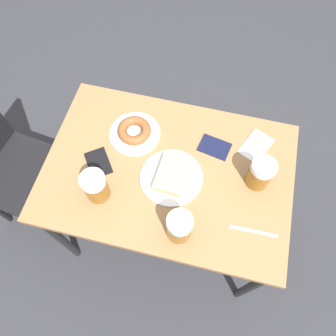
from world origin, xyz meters
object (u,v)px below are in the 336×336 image
(plate_with_cake, at_px, (171,176))
(fork, at_px, (253,231))
(beer_mug_left, at_px, (179,227))
(passport_far_edge, at_px, (98,163))
(beer_mug_right, at_px, (260,173))
(beer_mug_center, at_px, (95,186))
(napkin_folded, at_px, (256,146))
(passport_near_edge, at_px, (215,147))
(plate_with_donut, at_px, (134,132))

(plate_with_cake, relative_size, fork, 1.37)
(beer_mug_left, height_order, passport_far_edge, beer_mug_left)
(beer_mug_right, bearing_deg, beer_mug_center, 108.69)
(napkin_folded, bearing_deg, beer_mug_center, 122.20)
(beer_mug_left, height_order, fork, beer_mug_left)
(beer_mug_left, relative_size, beer_mug_right, 1.00)
(passport_near_edge, distance_m, passport_far_edge, 0.49)
(plate_with_donut, xyz_separation_m, napkin_folded, (0.07, -0.51, -0.02))
(beer_mug_center, height_order, passport_far_edge, beer_mug_center)
(plate_with_cake, bearing_deg, plate_with_donut, 51.00)
(plate_with_donut, bearing_deg, passport_near_edge, -87.11)
(beer_mug_center, bearing_deg, plate_with_donut, -11.45)
(plate_with_cake, distance_m, beer_mug_right, 0.34)
(napkin_folded, distance_m, fork, 0.37)
(beer_mug_right, height_order, fork, beer_mug_right)
(plate_with_cake, bearing_deg, beer_mug_right, -78.49)
(beer_mug_left, height_order, passport_near_edge, beer_mug_left)
(plate_with_donut, bearing_deg, plate_with_cake, -129.00)
(plate_with_cake, relative_size, beer_mug_left, 1.81)
(beer_mug_left, distance_m, napkin_folded, 0.50)
(passport_near_edge, bearing_deg, plate_with_donut, 92.89)
(napkin_folded, distance_m, passport_far_edge, 0.66)
(fork, xyz_separation_m, passport_far_edge, (0.13, 0.66, 0.00))
(beer_mug_center, xyz_separation_m, napkin_folded, (0.36, -0.57, -0.07))
(beer_mug_left, distance_m, beer_mug_right, 0.38)
(plate_with_cake, xyz_separation_m, plate_with_donut, (0.16, 0.20, 0.00))
(plate_with_cake, height_order, beer_mug_left, beer_mug_left)
(beer_mug_left, height_order, beer_mug_right, same)
(plate_with_donut, bearing_deg, passport_far_edge, 148.15)
(napkin_folded, distance_m, passport_near_edge, 0.18)
(plate_with_donut, distance_m, passport_far_edge, 0.20)
(beer_mug_center, height_order, passport_near_edge, beer_mug_center)
(plate_with_donut, xyz_separation_m, beer_mug_center, (-0.30, 0.06, 0.05))
(beer_mug_right, bearing_deg, beer_mug_left, 137.57)
(plate_with_donut, xyz_separation_m, passport_near_edge, (0.02, -0.35, -0.02))
(napkin_folded, height_order, passport_near_edge, passport_near_edge)
(plate_with_donut, relative_size, napkin_folded, 1.27)
(passport_near_edge, bearing_deg, plate_with_cake, 141.36)
(fork, bearing_deg, beer_mug_right, 3.96)
(plate_with_cake, height_order, beer_mug_center, beer_mug_center)
(beer_mug_center, bearing_deg, napkin_folded, -57.80)
(napkin_folded, height_order, fork, same)
(plate_with_donut, distance_m, passport_near_edge, 0.35)
(plate_with_cake, distance_m, beer_mug_left, 0.23)
(napkin_folded, relative_size, passport_near_edge, 1.22)
(plate_with_cake, bearing_deg, fork, -111.98)
(beer_mug_left, xyz_separation_m, napkin_folded, (0.44, -0.23, -0.07))
(passport_near_edge, height_order, passport_far_edge, same)
(plate_with_cake, bearing_deg, passport_near_edge, -38.64)
(plate_with_cake, xyz_separation_m, beer_mug_left, (-0.21, -0.08, 0.05))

